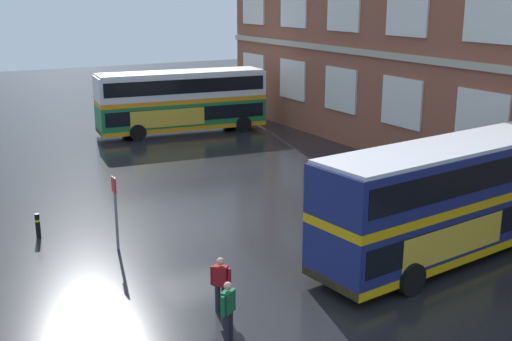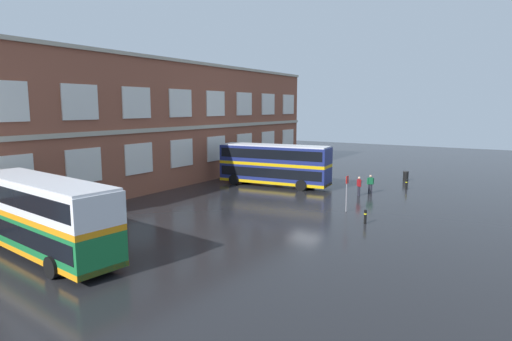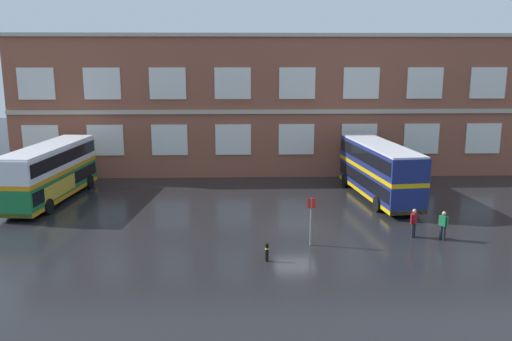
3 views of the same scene
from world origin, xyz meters
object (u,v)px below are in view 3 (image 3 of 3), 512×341
(double_decker_near, at_px, (50,172))
(waiting_passenger, at_px, (414,222))
(second_passenger, at_px, (443,224))
(bus_stand_flag, at_px, (311,217))
(safety_bollard_east, at_px, (267,252))
(double_decker_middle, at_px, (379,170))

(double_decker_near, height_order, waiting_passenger, double_decker_near)
(double_decker_near, relative_size, second_passenger, 6.59)
(bus_stand_flag, height_order, safety_bollard_east, bus_stand_flag)
(double_decker_near, relative_size, waiting_passenger, 6.59)
(double_decker_near, bearing_deg, waiting_passenger, -20.40)
(double_decker_near, xyz_separation_m, safety_bollard_east, (15.02, -12.24, -1.66))
(double_decker_middle, distance_m, waiting_passenger, 8.79)
(waiting_passenger, relative_size, bus_stand_flag, 0.63)
(double_decker_near, height_order, second_passenger, double_decker_near)
(bus_stand_flag, distance_m, safety_bollard_east, 3.60)
(second_passenger, bearing_deg, double_decker_middle, 98.17)
(safety_bollard_east, bearing_deg, waiting_passenger, 21.59)
(double_decker_near, bearing_deg, bus_stand_flag, -29.55)
(bus_stand_flag, bearing_deg, double_decker_middle, 57.32)
(double_decker_middle, xyz_separation_m, bus_stand_flag, (-6.32, -9.85, -0.51))
(safety_bollard_east, bearing_deg, double_decker_middle, 53.86)
(double_decker_near, xyz_separation_m, double_decker_middle, (23.88, -0.11, 0.00))
(second_passenger, bearing_deg, bus_stand_flag, -175.41)
(double_decker_middle, relative_size, safety_bollard_east, 11.80)
(double_decker_near, xyz_separation_m, waiting_passenger, (23.68, -8.81, -1.22))
(double_decker_middle, xyz_separation_m, waiting_passenger, (-0.19, -8.70, -1.22))
(waiting_passenger, height_order, bus_stand_flag, bus_stand_flag)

